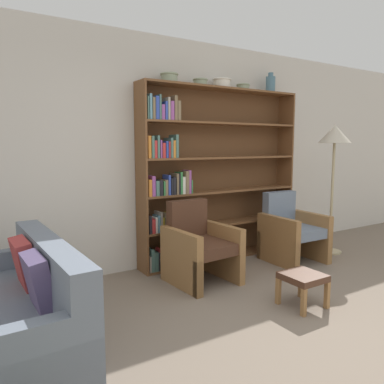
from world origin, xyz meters
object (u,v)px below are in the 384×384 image
Objects in this scene: bowl_copper at (169,77)px; armchair_leather at (199,246)px; bowl_olive at (243,87)px; couch at (13,318)px; bowl_terracotta at (200,82)px; vase_tall at (271,84)px; armchair_cushioned at (291,231)px; bookshelf at (207,176)px; bowl_slate at (222,83)px; floor_lamp at (335,141)px; footstool at (303,280)px.

armchair_leather is at bearing -84.77° from bowl_copper.
bowl_copper is at bearing 180.00° from bowl_olive.
bowl_copper is 2.93m from couch.
vase_tall is at bearing 0.00° from bowl_terracotta.
armchair_cushioned is at bearing -56.28° from bowl_olive.
bowl_copper reaches higher than couch.
bowl_terracotta is 3.20m from couch.
bookshelf is 12.20× the size of bowl_terracotta.
bowl_olive is at bearing 0.00° from bowl_terracotta.
bowl_slate is at bearing 180.00° from vase_tall.
armchair_leather is at bearing -75.61° from couch.
bowl_terracotta is 0.21× the size of armchair_leather.
bowl_copper is at bearing 164.97° from floor_lamp.
bowl_olive is at bearing -71.21° from couch.
bowl_slate is 0.27× the size of armchair_leather.
bookshelf is at bearing 173.80° from bowl_slate.
bowl_terracotta is 2.56m from footstool.
floor_lamp reaches higher than armchair_leather.
bookshelf is at bearing 10.51° from bowl_terracotta.
floor_lamp is (4.05, 0.54, 1.24)m from couch.
bowl_terracotta is at bearing 180.00° from bowl_slate.
bowl_slate is 0.34m from bowl_olive.
bowl_terracotta is 0.32m from bowl_slate.
bowl_olive is (0.54, -0.02, 1.14)m from bookshelf.
bowl_terracotta reaches higher than bookshelf.
bowl_slate is at bearing -68.74° from couch.
footstool is (-0.04, -1.63, -0.84)m from bookshelf.
armchair_cushioned is (0.72, -0.56, -1.87)m from bowl_slate.
vase_tall is at bearing 56.63° from footstool.
bowl_slate is 0.68× the size of footstool.
couch is 2.00m from armchair_leather.
bookshelf is at bearing -66.59° from couch.
bowl_olive is 3.70m from couch.
armchair_cushioned is (1.46, -0.56, -1.86)m from bowl_copper.
bookshelf is 1.04m from armchair_leather.
couch is (-1.86, -1.13, -1.96)m from bowl_copper.
bowl_slate is 0.14× the size of couch.
floor_lamp is at bearing -84.60° from couch.
bowl_olive is 0.21× the size of armchair_leather.
bowl_terracotta is at bearing -169.49° from bookshelf.
bowl_copper reaches higher than bowl_terracotta.
vase_tall reaches higher than bowl_terracotta.
bowl_olive is 0.21× the size of armchair_cushioned.
bowl_copper is at bearing 180.00° from vase_tall.
bowl_slate reaches higher than bookshelf.
armchair_leather is (1.91, 0.57, 0.10)m from couch.
bowl_copper is 2.61m from footstool.
bowl_terracotta is 2.19m from armchair_cushioned.
bowl_olive reaches higher than armchair_leather.
vase_tall reaches higher than armchair_leather.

